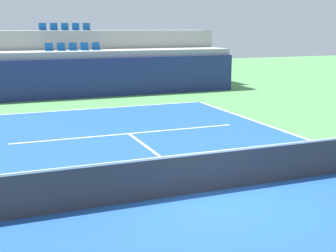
{
  "coord_description": "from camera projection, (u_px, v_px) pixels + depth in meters",
  "views": [
    {
      "loc": [
        -4.64,
        -9.19,
        3.82
      ],
      "look_at": [
        -0.21,
        2.0,
        1.2
      ],
      "focal_mm": 49.25,
      "sensor_mm": 36.0,
      "label": 1
    }
  ],
  "objects": [
    {
      "name": "ground_plane",
      "position": [
        208.0,
        192.0,
        10.82
      ],
      "size": [
        80.0,
        80.0,
        0.0
      ],
      "primitive_type": "plane",
      "color": "#4C8C4C"
    },
    {
      "name": "court_surface",
      "position": [
        208.0,
        192.0,
        10.82
      ],
      "size": [
        11.0,
        24.0,
        0.01
      ],
      "primitive_type": "cube",
      "color": "#1E4C99",
      "rests_on": "ground_plane"
    },
    {
      "name": "baseline_far",
      "position": [
        95.0,
        109.0,
        21.68
      ],
      "size": [
        11.0,
        0.1,
        0.0
      ],
      "primitive_type": "cube",
      "color": "white",
      "rests_on": "court_surface"
    },
    {
      "name": "service_line_far",
      "position": [
        129.0,
        134.0,
        16.64
      ],
      "size": [
        8.26,
        0.1,
        0.0
      ],
      "primitive_type": "cube",
      "color": "white",
      "rests_on": "court_surface"
    },
    {
      "name": "centre_service_line",
      "position": [
        160.0,
        156.0,
        13.73
      ],
      "size": [
        0.1,
        6.4,
        0.0
      ],
      "primitive_type": "cube",
      "color": "white",
      "rests_on": "court_surface"
    },
    {
      "name": "back_wall",
      "position": [
        79.0,
        79.0,
        24.72
      ],
      "size": [
        18.44,
        0.3,
        2.12
      ],
      "primitive_type": "cube",
      "color": "navy",
      "rests_on": "ground_plane"
    },
    {
      "name": "stands_tier_lower",
      "position": [
        74.0,
        73.0,
        25.91
      ],
      "size": [
        18.44,
        2.4,
        2.48
      ],
      "primitive_type": "cube",
      "color": "#9E9E99",
      "rests_on": "ground_plane"
    },
    {
      "name": "stands_tier_upper",
      "position": [
        67.0,
        60.0,
        27.97
      ],
      "size": [
        18.44,
        2.4,
        3.56
      ],
      "primitive_type": "cube",
      "color": "#9E9E99",
      "rests_on": "ground_plane"
    },
    {
      "name": "seating_row_lower",
      "position": [
        73.0,
        48.0,
        25.7
      ],
      "size": [
        3.06,
        0.44,
        0.44
      ],
      "color": "#145193",
      "rests_on": "stands_tier_lower"
    },
    {
      "name": "seating_row_upper",
      "position": [
        65.0,
        28.0,
        27.65
      ],
      "size": [
        3.06,
        0.44,
        0.44
      ],
      "color": "#145193",
      "rests_on": "stands_tier_upper"
    },
    {
      "name": "tennis_net",
      "position": [
        208.0,
        171.0,
        10.71
      ],
      "size": [
        11.08,
        0.08,
        1.07
      ],
      "color": "black",
      "rests_on": "court_surface"
    }
  ]
}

